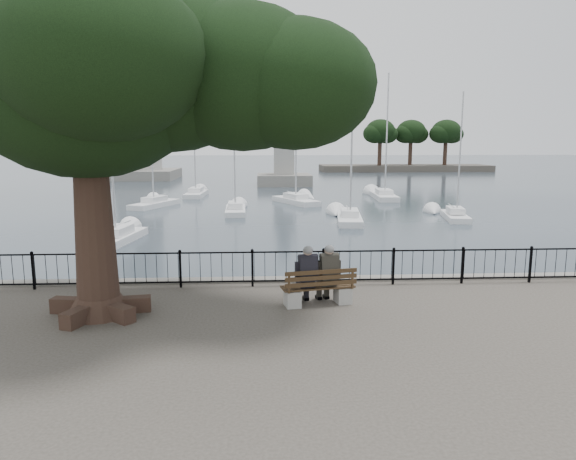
{
  "coord_description": "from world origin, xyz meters",
  "views": [
    {
      "loc": [
        -0.74,
        -11.5,
        3.98
      ],
      "look_at": [
        0.0,
        2.5,
        1.6
      ],
      "focal_mm": 32.0,
      "sensor_mm": 36.0,
      "label": 1
    }
  ],
  "objects": [
    {
      "name": "person_right",
      "position": [
        0.9,
        0.88,
        0.7
      ],
      "size": [
        0.52,
        0.81,
        1.52
      ],
      "color": "black",
      "rests_on": "ground"
    },
    {
      "name": "sailboat_a",
      "position": [
        -8.06,
        14.55,
        -0.71
      ],
      "size": [
        2.04,
        5.19,
        9.35
      ],
      "color": "white",
      "rests_on": "ground"
    },
    {
      "name": "lion_monument",
      "position": [
        2.0,
        49.93,
        1.35
      ],
      "size": [
        6.35,
        6.35,
        9.28
      ],
      "color": "slate",
      "rests_on": "ground"
    },
    {
      "name": "lighthouse",
      "position": [
        -18.0,
        62.0,
        12.69
      ],
      "size": [
        10.63,
        10.63,
        32.33
      ],
      "color": "slate",
      "rests_on": "ground"
    },
    {
      "name": "sailboat_g",
      "position": [
        10.39,
        34.28,
        -0.69
      ],
      "size": [
        2.14,
        6.3,
        11.23
      ],
      "color": "white",
      "rests_on": "ground"
    },
    {
      "name": "person_left",
      "position": [
        0.36,
        0.77,
        0.7
      ],
      "size": [
        0.52,
        0.81,
        1.52
      ],
      "color": "black",
      "rests_on": "ground"
    },
    {
      "name": "sailboat_f",
      "position": [
        2.13,
        31.01,
        -0.69
      ],
      "size": [
        3.86,
        5.88,
        10.66
      ],
      "color": "white",
      "rests_on": "ground"
    },
    {
      "name": "sailboat_c",
      "position": [
        4.89,
        20.64,
        -0.69
      ],
      "size": [
        2.15,
        5.44,
        10.29
      ],
      "color": "white",
      "rests_on": "ground"
    },
    {
      "name": "railing",
      "position": [
        0.0,
        2.5,
        0.56
      ],
      "size": [
        22.06,
        0.06,
        1.0
      ],
      "color": "black",
      "rests_on": "ground"
    },
    {
      "name": "tree",
      "position": [
        -3.76,
        0.43,
        5.62
      ],
      "size": [
        10.45,
        7.3,
        8.54
      ],
      "color": "black",
      "rests_on": "ground"
    },
    {
      "name": "sailboat_d",
      "position": [
        12.11,
        21.53,
        -0.72
      ],
      "size": [
        2.21,
        4.86,
        8.37
      ],
      "color": "white",
      "rests_on": "ground"
    },
    {
      "name": "sailboat_e",
      "position": [
        -9.15,
        29.29,
        -0.67
      ],
      "size": [
        3.35,
        5.51,
        10.98
      ],
      "color": "white",
      "rests_on": "ground"
    },
    {
      "name": "far_shore",
      "position": [
        25.54,
        79.46,
        3.0
      ],
      "size": [
        30.0,
        8.6,
        9.18
      ],
      "color": "#3F3932",
      "rests_on": "ground"
    },
    {
      "name": "sailboat_h",
      "position": [
        -6.89,
        37.36,
        -0.65
      ],
      "size": [
        1.79,
        5.63,
        12.03
      ],
      "color": "white",
      "rests_on": "ground"
    },
    {
      "name": "sailboat_b",
      "position": [
        -2.59,
        25.23,
        -0.65
      ],
      "size": [
        1.57,
        5.04,
        11.48
      ],
      "color": "white",
      "rests_on": "ground"
    },
    {
      "name": "harbor",
      "position": [
        0.0,
        3.0,
        -0.5
      ],
      "size": [
        260.0,
        260.0,
        1.2
      ],
      "color": "slate",
      "rests_on": "ground"
    },
    {
      "name": "bench",
      "position": [
        0.66,
        0.73,
        0.33
      ],
      "size": [
        1.89,
        0.88,
        0.96
      ],
      "color": "gray",
      "rests_on": "ground"
    }
  ]
}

